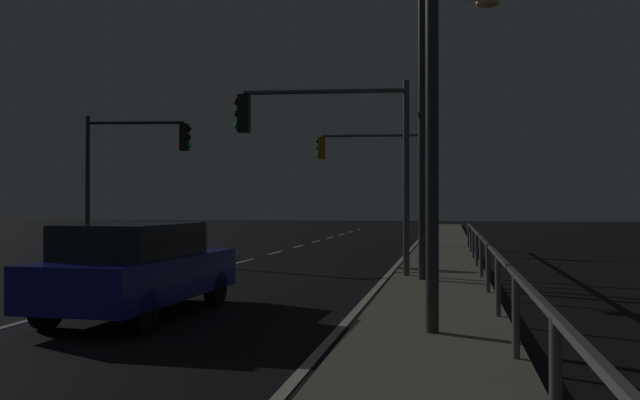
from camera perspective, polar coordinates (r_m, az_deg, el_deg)
name	(u,v)px	position (r m, az deg, el deg)	size (l,w,h in m)	color
ground_plane	(248,260)	(22.64, -6.19, -5.19)	(112.00, 112.00, 0.00)	black
sidewalk_right	(442,261)	(21.61, 10.49, -5.22)	(2.27, 77.00, 0.14)	gray
lane_markings_center	(275,253)	(25.99, -3.88, -4.56)	(0.14, 50.00, 0.01)	silver
lane_edge_line	(408,252)	(26.65, 7.63, -4.45)	(0.14, 53.00, 0.01)	silver
car	(138,268)	(11.63, -15.43, -5.65)	(1.96, 4.45, 1.57)	navy
traffic_light_overhead_east	(379,162)	(28.52, 5.10, 3.26)	(5.06, 0.74, 4.97)	#38383D
traffic_light_far_center	(134,158)	(24.48, -15.77, 3.54)	(3.78, 0.79, 5.05)	#2D3033
traffic_light_far_left	(326,137)	(16.57, 0.53, 5.44)	(4.38, 0.67, 4.82)	#4C4C51
street_lamp_mid_block	(435,104)	(15.86, 9.90, 8.15)	(1.89, 0.76, 6.77)	#2D3033
street_lamp_median	(417,89)	(18.48, 8.40, 9.40)	(1.51, 1.16, 8.30)	#38383D
barrier_fence	(484,251)	(15.05, 13.96, -4.25)	(0.09, 26.04, 0.98)	#59595E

